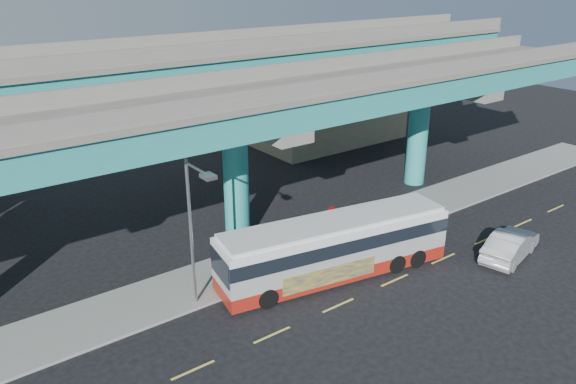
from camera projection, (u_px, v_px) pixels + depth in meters
ground at (334, 303)px, 27.88m from camera, size 120.00×120.00×0.00m
sidewalk at (271, 259)px, 31.94m from camera, size 70.00×4.00×0.15m
lane_markings at (338, 305)px, 27.65m from camera, size 58.00×0.12×0.01m
viaduct at (232, 90)px, 31.24m from camera, size 52.00×12.40×11.70m
building_beige at (319, 102)px, 53.65m from camera, size 14.00×10.23×7.00m
transit_bus at (335, 245)px, 29.68m from camera, size 13.15×5.02×3.31m
sedan at (511, 245)px, 31.92m from camera, size 3.94×5.75×1.64m
street_lamp at (195, 216)px, 25.48m from camera, size 0.50×2.44×7.45m
stop_sign at (331, 219)px, 31.99m from camera, size 0.83×0.17×2.78m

